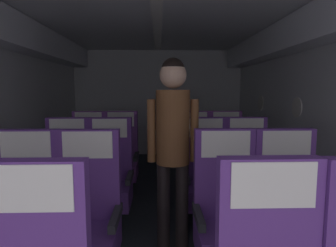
% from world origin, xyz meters
% --- Properties ---
extents(ground, '(3.85, 6.99, 0.02)m').
position_xyz_m(ground, '(0.00, 3.30, -0.01)').
color(ground, '#23282D').
extents(fuselage_shell, '(3.73, 6.64, 2.31)m').
position_xyz_m(fuselage_shell, '(0.00, 3.59, 1.66)').
color(fuselage_shell, silver).
rests_on(fuselage_shell, ground).
extents(seat_b_left_window, '(0.49, 0.46, 1.11)m').
position_xyz_m(seat_b_left_window, '(-0.96, 2.37, 0.46)').
color(seat_b_left_window, '#38383D').
rests_on(seat_b_left_window, ground).
extents(seat_b_left_aisle, '(0.49, 0.46, 1.11)m').
position_xyz_m(seat_b_left_aisle, '(-0.51, 2.36, 0.46)').
color(seat_b_left_aisle, '#38383D').
rests_on(seat_b_left_aisle, ground).
extents(seat_b_right_aisle, '(0.49, 0.46, 1.11)m').
position_xyz_m(seat_b_right_aisle, '(0.97, 2.35, 0.46)').
color(seat_b_right_aisle, '#38383D').
rests_on(seat_b_right_aisle, ground).
extents(seat_b_right_window, '(0.49, 0.46, 1.11)m').
position_xyz_m(seat_b_right_window, '(0.52, 2.36, 0.46)').
color(seat_b_right_window, '#38383D').
rests_on(seat_b_right_window, ground).
extents(seat_c_left_window, '(0.49, 0.46, 1.11)m').
position_xyz_m(seat_c_left_window, '(-0.96, 3.31, 0.46)').
color(seat_c_left_window, '#38383D').
rests_on(seat_c_left_window, ground).
extents(seat_c_left_aisle, '(0.49, 0.46, 1.11)m').
position_xyz_m(seat_c_left_aisle, '(-0.50, 3.30, 0.46)').
color(seat_c_left_aisle, '#38383D').
rests_on(seat_c_left_aisle, ground).
extents(seat_c_right_aisle, '(0.49, 0.46, 1.11)m').
position_xyz_m(seat_c_right_aisle, '(0.97, 3.31, 0.46)').
color(seat_c_right_aisle, '#38383D').
rests_on(seat_c_right_aisle, ground).
extents(seat_c_right_window, '(0.49, 0.46, 1.11)m').
position_xyz_m(seat_c_right_window, '(0.52, 3.30, 0.46)').
color(seat_c_right_window, '#38383D').
rests_on(seat_c_right_window, ground).
extents(seat_d_left_window, '(0.49, 0.46, 1.11)m').
position_xyz_m(seat_d_left_window, '(-0.96, 4.23, 0.46)').
color(seat_d_left_window, '#38383D').
rests_on(seat_d_left_window, ground).
extents(seat_d_left_aisle, '(0.49, 0.46, 1.11)m').
position_xyz_m(seat_d_left_aisle, '(-0.51, 4.24, 0.46)').
color(seat_d_left_aisle, '#38383D').
rests_on(seat_d_left_aisle, ground).
extents(seat_d_right_aisle, '(0.49, 0.46, 1.11)m').
position_xyz_m(seat_d_right_aisle, '(0.96, 4.25, 0.46)').
color(seat_d_right_aisle, '#38383D').
rests_on(seat_d_right_aisle, ground).
extents(seat_d_right_window, '(0.49, 0.46, 1.11)m').
position_xyz_m(seat_d_right_window, '(0.51, 4.24, 0.46)').
color(seat_d_right_window, '#38383D').
rests_on(seat_d_right_window, ground).
extents(flight_attendant, '(0.43, 0.28, 1.67)m').
position_xyz_m(flight_attendant, '(0.14, 2.72, 1.04)').
color(flight_attendant, black).
rests_on(flight_attendant, ground).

